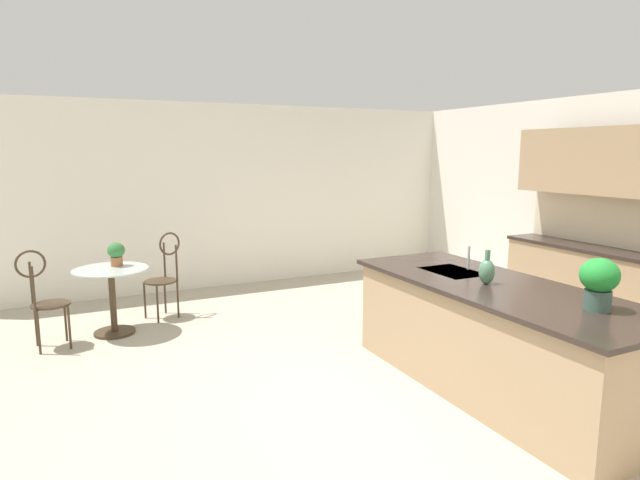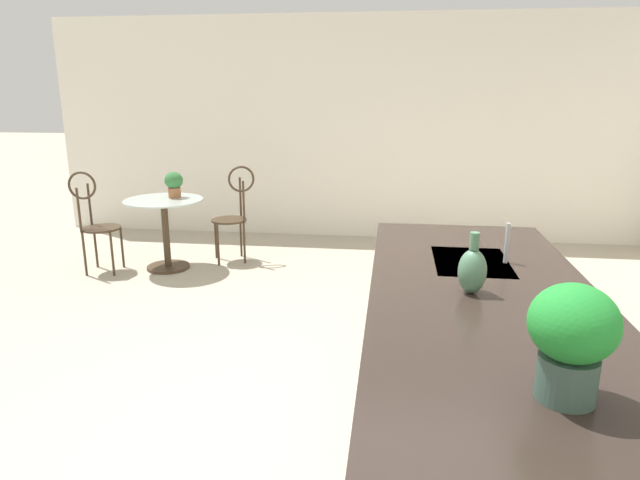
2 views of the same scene
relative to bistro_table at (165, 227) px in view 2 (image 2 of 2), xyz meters
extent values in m
plane|color=#B2A893|center=(2.61, 1.91, -0.45)|extent=(40.00, 40.00, 0.00)
cube|color=silver|center=(-1.65, 1.91, 0.90)|extent=(0.12, 7.80, 2.70)
cube|color=tan|center=(2.91, 2.76, -0.01)|extent=(2.70, 0.96, 0.88)
cube|color=#2D231E|center=(2.91, 2.76, 0.45)|extent=(2.80, 1.06, 0.04)
cube|color=#B2B5BA|center=(2.36, 2.76, 0.46)|extent=(0.56, 0.40, 0.03)
cylinder|color=#3D2D1E|center=(0.00, 0.00, -0.43)|extent=(0.44, 0.44, 0.03)
cylinder|color=#3D2D1E|center=(0.00, 0.00, -0.07)|extent=(0.07, 0.07, 0.69)
cylinder|color=#B2C6C1|center=(0.00, 0.00, 0.29)|extent=(0.80, 0.80, 0.01)
cylinder|color=#3D2D1E|center=(-0.17, 0.50, -0.22)|extent=(0.03, 0.03, 0.45)
cylinder|color=#3D2D1E|center=(-0.43, 0.39, -0.22)|extent=(0.03, 0.03, 0.45)
cylinder|color=#3D2D1E|center=(-0.28, 0.76, -0.22)|extent=(0.03, 0.03, 0.45)
cylinder|color=#3D2D1E|center=(-0.53, 0.65, -0.22)|extent=(0.03, 0.03, 0.45)
cylinder|color=#3D2D1E|center=(-0.35, 0.57, 0.01)|extent=(0.50, 0.50, 0.02)
cylinder|color=#3D2D1E|center=(-0.29, 0.76, 0.23)|extent=(0.03, 0.03, 0.45)
cylinder|color=#3D2D1E|center=(-0.53, 0.66, 0.23)|extent=(0.03, 0.03, 0.45)
torus|color=#3D2D1E|center=(-0.41, 0.71, 0.45)|extent=(0.13, 0.27, 0.28)
cylinder|color=#3D2D1E|center=(0.03, -0.48, -0.22)|extent=(0.03, 0.03, 0.45)
cylinder|color=#3D2D1E|center=(0.30, -0.45, -0.22)|extent=(0.03, 0.03, 0.45)
cylinder|color=#3D2D1E|center=(0.06, -0.76, -0.22)|extent=(0.03, 0.03, 0.45)
cylinder|color=#3D2D1E|center=(0.34, -0.73, -0.22)|extent=(0.03, 0.03, 0.45)
cylinder|color=#3D2D1E|center=(0.18, -0.61, 0.01)|extent=(0.42, 0.42, 0.02)
cylinder|color=#3D2D1E|center=(0.07, -0.77, 0.23)|extent=(0.03, 0.03, 0.45)
cylinder|color=#3D2D1E|center=(0.33, -0.74, 0.23)|extent=(0.03, 0.03, 0.45)
torus|color=#3D2D1E|center=(0.20, -0.75, 0.45)|extent=(0.06, 0.28, 0.28)
cylinder|color=#B2B5BA|center=(2.36, 2.94, 0.58)|extent=(0.02, 0.02, 0.22)
cylinder|color=#9E603D|center=(-0.12, 0.08, 0.34)|extent=(0.13, 0.13, 0.10)
ellipsoid|color=#317038|center=(-0.12, 0.08, 0.47)|extent=(0.19, 0.19, 0.17)
cylinder|color=#385147|center=(3.76, 2.86, 0.54)|extent=(0.18, 0.18, 0.14)
ellipsoid|color=#218930|center=(3.76, 2.86, 0.72)|extent=(0.26, 0.26, 0.24)
ellipsoid|color=#4C7A5B|center=(2.86, 2.70, 0.58)|extent=(0.13, 0.13, 0.21)
cylinder|color=#4C7A5B|center=(2.86, 2.70, 0.72)|extent=(0.04, 0.04, 0.08)
camera|label=1|loc=(6.13, -0.42, 1.56)|focal=29.96mm
camera|label=2|loc=(5.35, 2.32, 1.38)|focal=31.33mm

